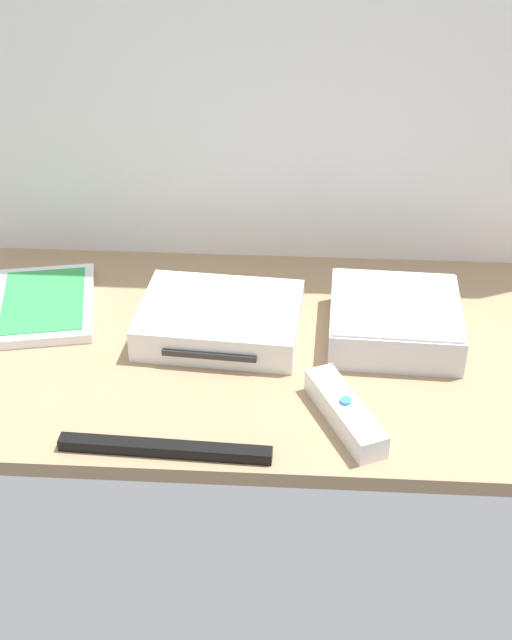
{
  "coord_description": "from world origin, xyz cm",
  "views": [
    {
      "loc": [
        5.55,
        -93.24,
        66.31
      ],
      "look_at": [
        0.0,
        0.0,
        4.0
      ],
      "focal_mm": 48.83,
      "sensor_mm": 36.0,
      "label": 1
    }
  ],
  "objects_px": {
    "sensor_bar": "(165,449)",
    "remote_wand": "(345,412)",
    "game_console": "(220,320)",
    "game_case": "(44,304)",
    "mini_computer": "(395,320)"
  },
  "relations": [
    {
      "from": "mini_computer",
      "to": "game_case",
      "type": "distance_m",
      "value": 0.49
    },
    {
      "from": "game_console",
      "to": "game_case",
      "type": "height_order",
      "value": "game_console"
    },
    {
      "from": "game_case",
      "to": "mini_computer",
      "type": "bearing_deg",
      "value": -16.07
    },
    {
      "from": "game_console",
      "to": "sensor_bar",
      "type": "xyz_separation_m",
      "value": [
        -0.04,
        -0.24,
        -0.01
      ]
    },
    {
      "from": "sensor_bar",
      "to": "remote_wand",
      "type": "bearing_deg",
      "value": 20.44
    },
    {
      "from": "game_case",
      "to": "remote_wand",
      "type": "bearing_deg",
      "value": -39.43
    },
    {
      "from": "game_console",
      "to": "game_case",
      "type": "relative_size",
      "value": 1.04
    },
    {
      "from": "sensor_bar",
      "to": "mini_computer",
      "type": "bearing_deg",
      "value": 44.69
    },
    {
      "from": "game_console",
      "to": "mini_computer",
      "type": "relative_size",
      "value": 1.25
    },
    {
      "from": "game_console",
      "to": "sensor_bar",
      "type": "height_order",
      "value": "game_console"
    },
    {
      "from": "mini_computer",
      "to": "game_case",
      "type": "bearing_deg",
      "value": 175.39
    },
    {
      "from": "remote_wand",
      "to": "sensor_bar",
      "type": "relative_size",
      "value": 0.62
    },
    {
      "from": "mini_computer",
      "to": "remote_wand",
      "type": "xyz_separation_m",
      "value": [
        -0.07,
        -0.18,
        -0.01
      ]
    },
    {
      "from": "mini_computer",
      "to": "game_case",
      "type": "height_order",
      "value": "mini_computer"
    },
    {
      "from": "game_console",
      "to": "mini_computer",
      "type": "height_order",
      "value": "mini_computer"
    }
  ]
}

